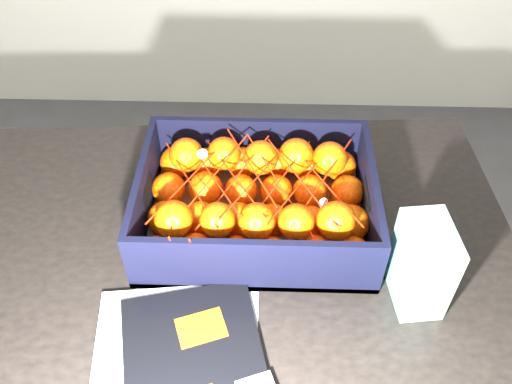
{
  "coord_description": "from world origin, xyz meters",
  "views": [
    {
      "loc": [
        0.3,
        -0.34,
        1.53
      ],
      "look_at": [
        0.28,
        0.32,
        0.86
      ],
      "focal_mm": 38.07,
      "sensor_mm": 36.0,
      "label": 1
    }
  ],
  "objects_px": {
    "table": "(195,295)",
    "produce_crate": "(256,208)",
    "magazine_stack": "(182,367)",
    "retail_carton": "(422,265)"
  },
  "relations": [
    {
      "from": "table",
      "to": "produce_crate",
      "type": "xyz_separation_m",
      "value": [
        0.11,
        0.11,
        0.14
      ]
    },
    {
      "from": "table",
      "to": "magazine_stack",
      "type": "distance_m",
      "value": 0.23
    },
    {
      "from": "magazine_stack",
      "to": "retail_carton",
      "type": "distance_m",
      "value": 0.41
    },
    {
      "from": "magazine_stack",
      "to": "retail_carton",
      "type": "bearing_deg",
      "value": 21.74
    },
    {
      "from": "retail_carton",
      "to": "table",
      "type": "bearing_deg",
      "value": 165.27
    },
    {
      "from": "table",
      "to": "retail_carton",
      "type": "relative_size",
      "value": 7.74
    },
    {
      "from": "table",
      "to": "produce_crate",
      "type": "distance_m",
      "value": 0.21
    },
    {
      "from": "table",
      "to": "magazine_stack",
      "type": "bearing_deg",
      "value": -87.37
    },
    {
      "from": "produce_crate",
      "to": "retail_carton",
      "type": "bearing_deg",
      "value": -30.28
    },
    {
      "from": "magazine_stack",
      "to": "produce_crate",
      "type": "xyz_separation_m",
      "value": [
        0.1,
        0.31,
        0.03
      ]
    }
  ]
}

